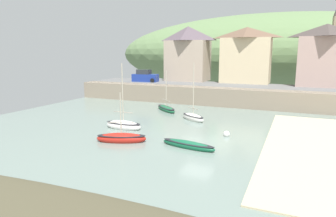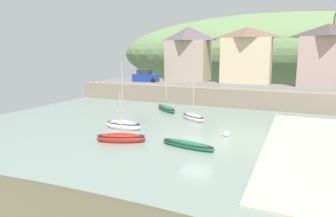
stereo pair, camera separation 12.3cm
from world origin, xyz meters
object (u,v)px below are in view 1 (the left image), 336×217
object	(u,v)px
waterfront_building_left	(188,53)
waterfront_building_right	(325,55)
sailboat_blue_trim	(121,138)
parked_car_near_slipway	(145,77)
mooring_buoy	(226,134)
sailboat_far_left	(166,108)
fishing_boat_green	(193,117)
sailboat_nearest_shore	(188,145)
waterfront_building_centre	(246,55)
dinghy_open_wooden	(123,125)

from	to	relation	value
waterfront_building_left	waterfront_building_right	bearing A→B (deg)	0.00
sailboat_blue_trim	parked_car_near_slipway	world-z (taller)	parked_car_near_slipway
mooring_buoy	sailboat_far_left	bearing A→B (deg)	138.14
sailboat_far_left	sailboat_blue_trim	distance (m)	13.52
fishing_boat_green	parked_car_near_slipway	bearing A→B (deg)	167.29
waterfront_building_left	sailboat_blue_trim	world-z (taller)	waterfront_building_left
sailboat_far_left	fishing_boat_green	xyz separation A→B (m)	(4.77, -3.76, 0.07)
sailboat_far_left	sailboat_nearest_shore	world-z (taller)	sailboat_far_left
waterfront_building_right	sailboat_far_left	bearing A→B (deg)	-141.44
sailboat_nearest_shore	parked_car_near_slipway	distance (m)	27.35
waterfront_building_left	mooring_buoy	xyz separation A→B (m)	(11.71, -22.59, -6.73)
waterfront_building_left	waterfront_building_centre	distance (m)	9.43
sailboat_far_left	parked_car_near_slipway	distance (m)	12.94
sailboat_blue_trim	mooring_buoy	distance (m)	8.91
waterfront_building_centre	fishing_boat_green	distance (m)	19.20
waterfront_building_centre	sailboat_blue_trim	bearing A→B (deg)	-100.48
parked_car_near_slipway	fishing_boat_green	bearing A→B (deg)	-51.54
fishing_boat_green	parked_car_near_slipway	size ratio (longest dim) A/B	1.47
sailboat_far_left	dinghy_open_wooden	world-z (taller)	dinghy_open_wooden
fishing_boat_green	parked_car_near_slipway	distance (m)	18.80
waterfront_building_centre	dinghy_open_wooden	distance (m)	25.78
waterfront_building_centre	sailboat_nearest_shore	bearing A→B (deg)	-89.31
waterfront_building_right	dinghy_open_wooden	bearing A→B (deg)	-126.83
waterfront_building_centre	fishing_boat_green	size ratio (longest dim) A/B	1.35
fishing_boat_green	dinghy_open_wooden	size ratio (longest dim) A/B	0.98
sailboat_far_left	fishing_boat_green	size ratio (longest dim) A/B	0.81
dinghy_open_wooden	sailboat_blue_trim	bearing A→B (deg)	-60.21
fishing_boat_green	mooring_buoy	bearing A→B (deg)	-11.47
mooring_buoy	sailboat_blue_trim	bearing A→B (deg)	-145.92
fishing_boat_green	sailboat_blue_trim	xyz separation A→B (m)	(-2.78, -9.62, -0.02)
fishing_boat_green	mooring_buoy	xyz separation A→B (m)	(4.59, -4.63, -0.15)
mooring_buoy	parked_car_near_slipway	bearing A→B (deg)	133.86
fishing_boat_green	sailboat_nearest_shore	xyz separation A→B (m)	(2.64, -8.91, -0.11)
sailboat_blue_trim	mooring_buoy	size ratio (longest dim) A/B	7.57
waterfront_building_centre	sailboat_nearest_shore	xyz separation A→B (m)	(0.33, -26.87, -6.47)
waterfront_building_centre	sailboat_blue_trim	world-z (taller)	waterfront_building_centre
dinghy_open_wooden	sailboat_nearest_shore	distance (m)	8.06
waterfront_building_right	fishing_boat_green	distance (m)	23.11
waterfront_building_right	fishing_boat_green	size ratio (longest dim) A/B	1.37
waterfront_building_centre	mooring_buoy	world-z (taller)	waterfront_building_centre
sailboat_nearest_shore	parked_car_near_slipway	size ratio (longest dim) A/B	1.07
waterfront_building_left	sailboat_far_left	world-z (taller)	waterfront_building_left
sailboat_blue_trim	dinghy_open_wooden	size ratio (longest dim) A/B	0.66
sailboat_far_left	sailboat_blue_trim	size ratio (longest dim) A/B	1.20
waterfront_building_centre	sailboat_far_left	xyz separation A→B (m)	(-7.08, -14.21, -6.43)
sailboat_far_left	sailboat_nearest_shore	bearing A→B (deg)	-16.36
waterfront_building_centre	dinghy_open_wooden	xyz separation A→B (m)	(-7.18, -23.93, -6.35)
sailboat_far_left	mooring_buoy	size ratio (longest dim) A/B	9.12
waterfront_building_right	dinghy_open_wooden	distance (m)	30.57
waterfront_building_centre	mooring_buoy	xyz separation A→B (m)	(2.28, -22.59, -6.51)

